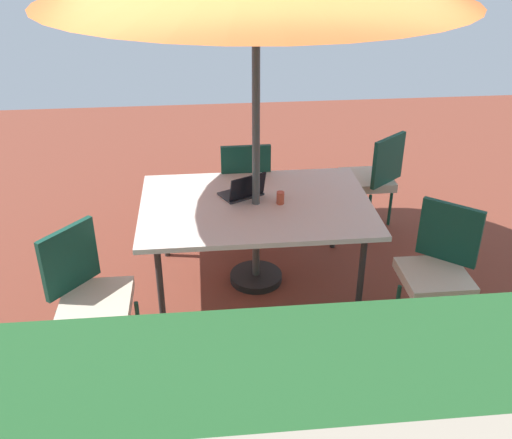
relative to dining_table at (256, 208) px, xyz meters
name	(u,v)px	position (x,y,z in m)	size (l,w,h in m)	color
ground_plane	(256,281)	(0.00, 0.00, -0.70)	(10.00, 10.00, 0.02)	brown
dining_table	(256,208)	(0.00, 0.00, 0.00)	(1.83, 1.25, 0.73)	white
chair_south	(245,184)	(0.03, -0.76, -0.13)	(0.46, 0.46, 0.98)	beige
chair_northwest	(438,266)	(-1.23, 0.76, -0.13)	(0.58, 0.58, 0.98)	beige
chair_northeast	(89,291)	(1.20, 0.82, -0.13)	(0.59, 0.58, 0.98)	beige
chair_southwest	(373,176)	(-1.20, -0.82, -0.13)	(0.58, 0.58, 0.98)	beige
laptop	(243,191)	(0.09, -0.13, 0.09)	(0.40, 0.36, 0.21)	#2D2D33
cup	(280,198)	(-0.19, 0.02, 0.10)	(0.06, 0.06, 0.10)	#CC4C33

